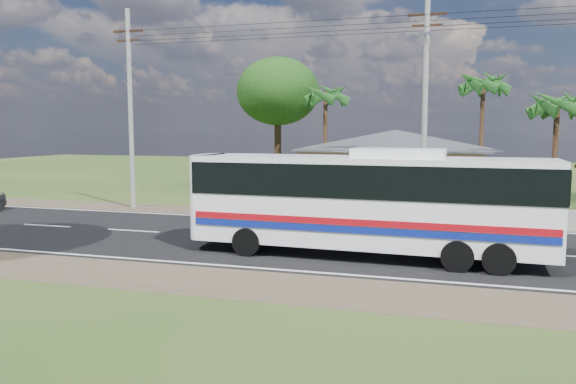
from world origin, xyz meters
name	(u,v)px	position (x,y,z in m)	size (l,w,h in m)	color
ground	(334,243)	(0.00, 0.00, 0.00)	(120.00, 120.00, 0.00)	#264117
road	(334,243)	(0.00, 0.00, 0.01)	(120.00, 16.00, 0.03)	black
house	(395,159)	(1.00, 13.00, 2.64)	(12.40, 10.00, 5.00)	tan
utility_poles	(418,101)	(2.67, 6.49, 5.77)	(32.80, 2.22, 11.00)	#9E9E99
palm_near	(557,105)	(9.50, 11.00, 5.71)	(2.80, 2.80, 6.70)	#47301E
palm_mid	(483,84)	(6.00, 15.50, 7.16)	(2.80, 2.80, 8.20)	#47301E
palm_far	(326,95)	(-4.00, 16.00, 6.68)	(2.80, 2.80, 7.70)	#47301E
tree_behind_house	(278,92)	(-8.00, 18.00, 7.12)	(6.00, 6.00, 9.61)	#47301E
coach_bus	(368,195)	(1.60, -2.05, 2.18)	(12.34, 2.99, 3.81)	white
motorcycle	(373,209)	(0.58, 6.65, 0.46)	(0.60, 1.73, 0.91)	black
person	(501,207)	(6.62, 6.94, 0.74)	(0.54, 0.36, 1.48)	#1C4F9B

